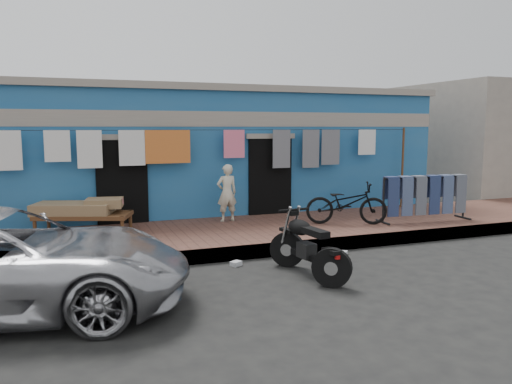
# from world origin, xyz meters

# --- Properties ---
(ground) EXTENTS (80.00, 80.00, 0.00)m
(ground) POSITION_xyz_m (0.00, 0.00, 0.00)
(ground) COLOR black
(ground) RESTS_ON ground
(sidewalk) EXTENTS (28.00, 3.00, 0.25)m
(sidewalk) POSITION_xyz_m (0.00, 3.00, 0.12)
(sidewalk) COLOR brown
(sidewalk) RESTS_ON ground
(curb) EXTENTS (28.00, 0.10, 0.25)m
(curb) POSITION_xyz_m (0.00, 1.55, 0.12)
(curb) COLOR gray
(curb) RESTS_ON ground
(building) EXTENTS (12.20, 5.20, 3.36)m
(building) POSITION_xyz_m (-0.00, 6.99, 1.69)
(building) COLOR #1E5A94
(building) RESTS_ON ground
(neighbor_right) EXTENTS (6.00, 5.00, 3.80)m
(neighbor_right) POSITION_xyz_m (11.00, 7.00, 1.90)
(neighbor_right) COLOR #9E9384
(neighbor_right) RESTS_ON ground
(clothesline) EXTENTS (10.06, 0.06, 2.10)m
(clothesline) POSITION_xyz_m (-0.38, 4.25, 1.83)
(clothesline) COLOR brown
(clothesline) RESTS_ON sidewalk
(seated_person) EXTENTS (0.48, 0.34, 1.29)m
(seated_person) POSITION_xyz_m (0.02, 3.90, 0.90)
(seated_person) COLOR beige
(seated_person) RESTS_ON sidewalk
(bicycle) EXTENTS (1.84, 1.28, 1.13)m
(bicycle) POSITION_xyz_m (2.37, 2.67, 0.81)
(bicycle) COLOR black
(bicycle) RESTS_ON sidewalk
(motorcycle) EXTENTS (0.95, 1.73, 1.03)m
(motorcycle) POSITION_xyz_m (0.22, 0.23, 0.51)
(motorcycle) COLOR black
(motorcycle) RESTS_ON ground
(charpoy) EXTENTS (2.50, 2.12, 0.65)m
(charpoy) POSITION_xyz_m (-3.04, 3.80, 0.57)
(charpoy) COLOR brown
(charpoy) RESTS_ON sidewalk
(jeans_rack) EXTENTS (2.28, 0.77, 1.06)m
(jeans_rack) POSITION_xyz_m (4.24, 2.40, 0.78)
(jeans_rack) COLOR black
(jeans_rack) RESTS_ON sidewalk
(litter_a) EXTENTS (0.22, 0.21, 0.08)m
(litter_a) POSITION_xyz_m (-0.67, 1.20, 0.04)
(litter_a) COLOR silver
(litter_a) RESTS_ON ground
(litter_b) EXTENTS (0.17, 0.17, 0.07)m
(litter_b) POSITION_xyz_m (1.46, 1.20, 0.03)
(litter_b) COLOR silver
(litter_b) RESTS_ON ground
(litter_c) EXTENTS (0.19, 0.21, 0.07)m
(litter_c) POSITION_xyz_m (0.91, 0.58, 0.04)
(litter_c) COLOR silver
(litter_c) RESTS_ON ground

